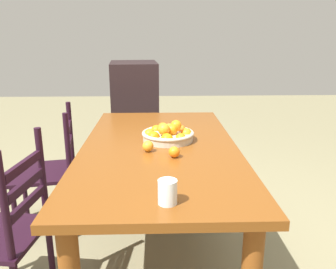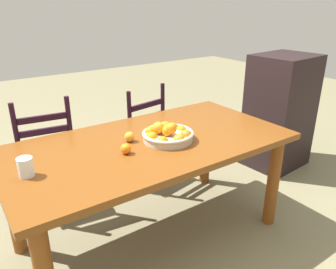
# 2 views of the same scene
# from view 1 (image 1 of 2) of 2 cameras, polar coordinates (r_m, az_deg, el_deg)

# --- Properties ---
(ground_plane) EXTENTS (12.00, 12.00, 0.00)m
(ground_plane) POSITION_cam_1_polar(r_m,az_deg,el_deg) (2.51, -1.27, -18.29)
(ground_plane) COLOR #766F50
(dining_table) EXTENTS (1.85, 0.96, 0.75)m
(dining_table) POSITION_cam_1_polar(r_m,az_deg,el_deg) (2.21, -1.38, -4.43)
(dining_table) COLOR brown
(dining_table) RESTS_ON ground
(chair_near_window) EXTENTS (0.48, 0.48, 0.95)m
(chair_near_window) POSITION_cam_1_polar(r_m,az_deg,el_deg) (2.02, -24.94, -14.28)
(chair_near_window) COLOR black
(chair_near_window) RESTS_ON ground
(chair_by_cabinet) EXTENTS (0.51, 0.51, 0.92)m
(chair_by_cabinet) POSITION_cam_1_polar(r_m,az_deg,el_deg) (2.72, -18.56, -5.83)
(chair_by_cabinet) COLOR black
(chair_by_cabinet) RESTS_ON ground
(cabinet) EXTENTS (0.62, 0.53, 1.12)m
(cabinet) POSITION_cam_1_polar(r_m,az_deg,el_deg) (3.84, -5.42, 3.28)
(cabinet) COLOR black
(cabinet) RESTS_ON ground
(fruit_bowl) EXTENTS (0.34, 0.34, 0.14)m
(fruit_bowl) POSITION_cam_1_polar(r_m,az_deg,el_deg) (2.26, -0.04, 0.06)
(fruit_bowl) COLOR #BEB5A0
(fruit_bowl) RESTS_ON dining_table
(orange_loose_0) EXTENTS (0.07, 0.07, 0.07)m
(orange_loose_0) POSITION_cam_1_polar(r_m,az_deg,el_deg) (2.06, -3.27, -1.90)
(orange_loose_0) COLOR orange
(orange_loose_0) RESTS_ON dining_table
(orange_loose_1) EXTENTS (0.06, 0.06, 0.06)m
(orange_loose_1) POSITION_cam_1_polar(r_m,az_deg,el_deg) (1.96, 1.03, -2.86)
(orange_loose_1) COLOR orange
(orange_loose_1) RESTS_ON dining_table
(drinking_glass) EXTENTS (0.08, 0.08, 0.10)m
(drinking_glass) POSITION_cam_1_polar(r_m,az_deg,el_deg) (1.44, -0.08, -9.34)
(drinking_glass) COLOR silver
(drinking_glass) RESTS_ON dining_table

